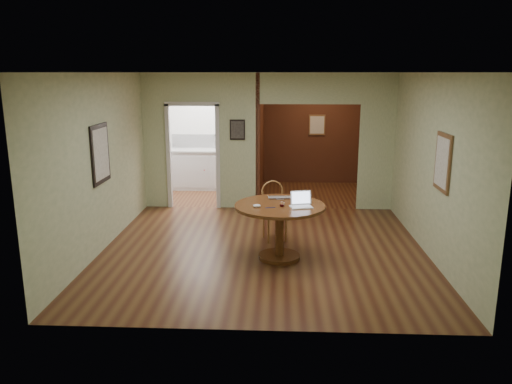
{
  "coord_description": "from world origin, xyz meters",
  "views": [
    {
      "loc": [
        0.24,
        -7.36,
        2.7
      ],
      "look_at": [
        -0.1,
        -0.2,
        0.98
      ],
      "focal_mm": 35.0,
      "sensor_mm": 36.0,
      "label": 1
    }
  ],
  "objects_px": {
    "chair": "(274,207)",
    "open_laptop": "(301,202)",
    "dining_table": "(280,219)",
    "closed_laptop": "(280,198)"
  },
  "relations": [
    {
      "from": "open_laptop",
      "to": "dining_table",
      "type": "bearing_deg",
      "value": 152.18
    },
    {
      "from": "dining_table",
      "to": "chair",
      "type": "height_order",
      "value": "chair"
    },
    {
      "from": "dining_table",
      "to": "chair",
      "type": "distance_m",
      "value": 0.91
    },
    {
      "from": "dining_table",
      "to": "open_laptop",
      "type": "bearing_deg",
      "value": -14.29
    },
    {
      "from": "open_laptop",
      "to": "closed_laptop",
      "type": "bearing_deg",
      "value": 114.46
    },
    {
      "from": "chair",
      "to": "closed_laptop",
      "type": "height_order",
      "value": "chair"
    },
    {
      "from": "chair",
      "to": "closed_laptop",
      "type": "distance_m",
      "value": 0.67
    },
    {
      "from": "dining_table",
      "to": "chair",
      "type": "xyz_separation_m",
      "value": [
        -0.1,
        0.9,
        -0.07
      ]
    },
    {
      "from": "dining_table",
      "to": "closed_laptop",
      "type": "distance_m",
      "value": 0.39
    },
    {
      "from": "chair",
      "to": "open_laptop",
      "type": "bearing_deg",
      "value": -84.9
    }
  ]
}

